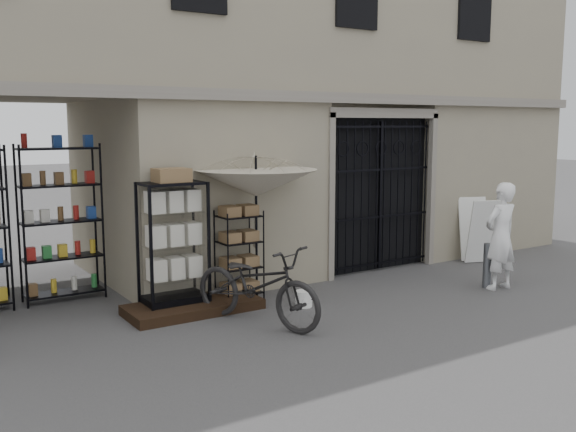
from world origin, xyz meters
TOP-DOWN VIEW (x-y plane):
  - ground at (0.00, 0.00)m, footprint 80.00×80.00m
  - main_building at (0.00, 4.00)m, footprint 14.00×4.00m
  - shop_recess at (-4.50, 2.80)m, footprint 3.00×1.70m
  - shop_shelving at (-4.55, 3.30)m, footprint 2.70×0.50m
  - iron_gate at (1.75, 2.28)m, footprint 2.50×0.21m
  - step_platform at (-2.40, 1.55)m, footprint 2.00×0.90m
  - display_cabinet at (-2.62, 1.72)m, footprint 0.99×0.72m
  - wire_rack at (-1.51, 1.73)m, footprint 0.74×0.61m
  - market_umbrella at (-1.21, 1.70)m, footprint 1.85×1.88m
  - white_bucket at (-0.85, 0.88)m, footprint 0.31×0.31m
  - bicycle at (-1.88, 0.53)m, footprint 1.11×1.33m
  - steel_bollard at (2.45, 0.12)m, footprint 0.15×0.15m
  - shopkeeper at (2.57, -0.04)m, footprint 0.67×1.83m
  - easel_sign at (3.94, 1.60)m, footprint 0.82×0.88m

SIDE VIEW (x-z plane):
  - ground at x=0.00m, z-range 0.00..0.00m
  - bicycle at x=-1.88m, z-range -1.08..1.08m
  - shopkeeper at x=2.57m, z-range -0.22..0.22m
  - step_platform at x=-2.40m, z-range 0.00..0.15m
  - white_bucket at x=-0.85m, z-range 0.00..0.25m
  - steel_bollard at x=2.45m, z-range 0.00..0.78m
  - easel_sign at x=3.94m, z-range 0.02..1.31m
  - wire_rack at x=-1.51m, z-range -0.02..1.44m
  - display_cabinet at x=-2.62m, z-range -0.02..1.94m
  - shop_shelving at x=-4.55m, z-range 0.00..2.50m
  - iron_gate at x=1.75m, z-range 0.00..3.00m
  - shop_recess at x=-4.50m, z-range 0.00..3.00m
  - market_umbrella at x=-1.21m, z-range 0.61..3.38m
  - main_building at x=0.00m, z-range 0.00..9.00m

